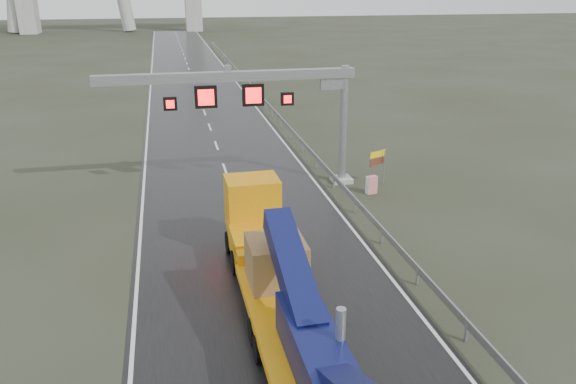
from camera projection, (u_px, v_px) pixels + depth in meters
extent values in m
cube|color=black|center=(204.00, 113.00, 54.05)|extent=(11.00, 200.00, 0.02)
cube|color=#A5A5A1|center=(341.00, 179.00, 35.24)|extent=(1.20, 1.20, 0.30)
cylinder|color=gray|center=(343.00, 126.00, 34.03)|extent=(0.48, 0.48, 7.20)
cube|color=gray|center=(228.00, 76.00, 31.54)|extent=(14.80, 0.55, 0.55)
cube|color=gray|center=(332.00, 82.00, 32.93)|extent=(1.40, 0.35, 0.90)
cube|color=gray|center=(228.00, 68.00, 31.38)|extent=(0.35, 0.35, 0.35)
cube|color=black|center=(206.00, 97.00, 31.62)|extent=(1.25, 0.25, 1.25)
cube|color=#FF0C0C|center=(206.00, 97.00, 31.49)|extent=(0.90, 0.02, 0.90)
cube|color=black|center=(253.00, 95.00, 32.16)|extent=(1.25, 0.25, 1.25)
cube|color=#FF0C0C|center=(254.00, 96.00, 32.03)|extent=(0.90, 0.02, 0.90)
cube|color=black|center=(170.00, 104.00, 31.32)|extent=(0.75, 0.25, 0.75)
cube|color=#FF0C0C|center=(170.00, 104.00, 31.20)|extent=(0.54, 0.02, 0.54)
cube|color=black|center=(287.00, 99.00, 32.66)|extent=(0.75, 0.25, 0.75)
cube|color=#FF0C0C|center=(288.00, 99.00, 32.53)|extent=(0.54, 0.02, 0.54)
cube|color=orange|center=(310.00, 367.00, 16.72)|extent=(2.81, 13.31, 0.33)
cube|color=orange|center=(266.00, 252.00, 22.99)|extent=(2.48, 1.17, 0.47)
cube|color=orange|center=(259.00, 242.00, 24.46)|extent=(2.50, 2.87, 1.14)
cube|color=orange|center=(252.00, 204.00, 25.62)|extent=(2.39, 1.92, 2.47)
cube|color=black|center=(249.00, 191.00, 26.40)|extent=(2.18, 0.07, 1.14)
cube|color=#111C51|center=(320.00, 361.00, 15.54)|extent=(1.39, 5.71, 1.33)
cube|color=#111C51|center=(292.00, 269.00, 18.17)|extent=(1.01, 5.24, 2.42)
cylinder|color=gray|center=(340.00, 333.00, 15.36)|extent=(0.29, 0.29, 1.52)
cube|color=olive|center=(276.00, 261.00, 20.86)|extent=(2.11, 2.11, 1.71)
cylinder|color=black|center=(292.00, 336.00, 19.06)|extent=(2.76, 0.98, 0.95)
cylinder|color=black|center=(254.00, 240.00, 26.06)|extent=(2.57, 1.07, 1.04)
cylinder|color=gray|center=(370.00, 168.00, 34.29)|extent=(0.07, 0.07, 2.21)
cylinder|color=gray|center=(384.00, 167.00, 34.47)|extent=(0.07, 0.07, 2.21)
cube|color=yellow|center=(378.00, 154.00, 34.07)|extent=(1.20, 0.58, 0.37)
cube|color=brown|center=(378.00, 161.00, 34.23)|extent=(1.20, 0.58, 0.41)
cube|color=red|center=(372.00, 185.00, 33.15)|extent=(0.69, 0.47, 1.07)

